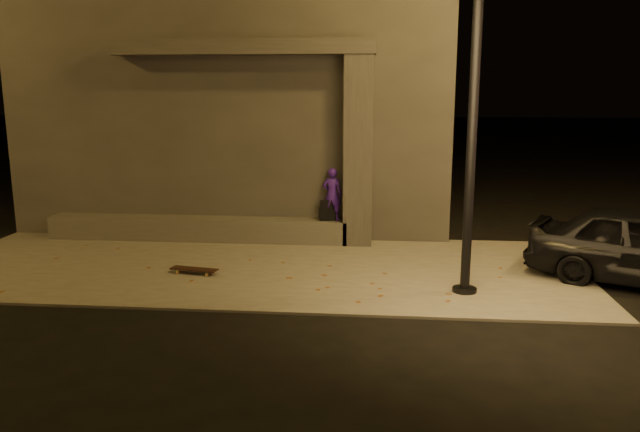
# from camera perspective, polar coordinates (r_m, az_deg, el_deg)

# --- Properties ---
(ground) EXTENTS (120.00, 120.00, 0.00)m
(ground) POSITION_cam_1_polar(r_m,az_deg,el_deg) (8.94, -8.52, -8.29)
(ground) COLOR black
(ground) RESTS_ON ground
(sidewalk) EXTENTS (11.00, 4.40, 0.04)m
(sidewalk) POSITION_cam_1_polar(r_m,az_deg,el_deg) (10.79, -5.99, -4.62)
(sidewalk) COLOR #656159
(sidewalk) RESTS_ON ground
(building) EXTENTS (9.00, 5.10, 5.22)m
(building) POSITION_cam_1_polar(r_m,az_deg,el_deg) (14.97, -6.60, 9.93)
(building) COLOR #3C3937
(building) RESTS_ON ground
(ledge) EXTENTS (6.00, 0.55, 0.45)m
(ledge) POSITION_cam_1_polar(r_m,az_deg,el_deg) (12.74, -11.10, -1.13)
(ledge) COLOR #514F4A
(ledge) RESTS_ON sidewalk
(column) EXTENTS (0.55, 0.55, 3.60)m
(column) POSITION_cam_1_polar(r_m,az_deg,el_deg) (11.97, 3.53, 5.90)
(column) COLOR #3C3937
(column) RESTS_ON sidewalk
(canopy) EXTENTS (5.00, 0.70, 0.28)m
(canopy) POSITION_cam_1_polar(r_m,az_deg,el_deg) (12.25, -7.05, 15.05)
(canopy) COLOR #3C3937
(canopy) RESTS_ON column
(skateboarder) EXTENTS (0.40, 0.28, 1.03)m
(skateboarder) POSITION_cam_1_polar(r_m,az_deg,el_deg) (12.11, 1.12, 2.00)
(skateboarder) COLOR #371692
(skateboarder) RESTS_ON ledge
(backpack) EXTENTS (0.32, 0.23, 0.41)m
(backpack) POSITION_cam_1_polar(r_m,az_deg,el_deg) (12.18, 0.64, 0.27)
(backpack) COLOR black
(backpack) RESTS_ON ledge
(skateboard) EXTENTS (0.82, 0.35, 0.09)m
(skateboard) POSITION_cam_1_polar(r_m,az_deg,el_deg) (10.45, -11.43, -4.82)
(skateboard) COLOR black
(skateboard) RESTS_ON sidewalk
(street_lamp_0) EXTENTS (0.36, 0.36, 7.08)m
(street_lamp_0) POSITION_cam_1_polar(r_m,az_deg,el_deg) (9.22, 14.24, 17.47)
(street_lamp_0) COLOR black
(street_lamp_0) RESTS_ON ground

